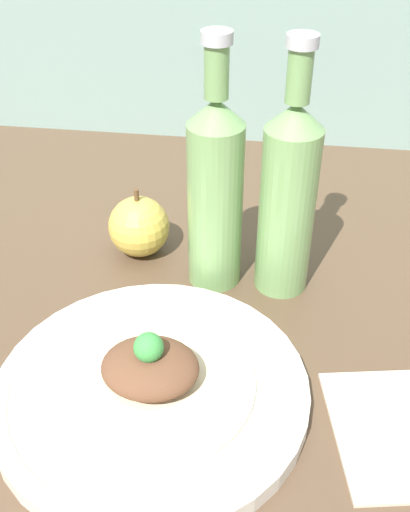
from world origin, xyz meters
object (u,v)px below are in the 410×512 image
at_px(plate, 152,388).
at_px(cider_bottle_left, 215,191).
at_px(plated_food, 151,372).
at_px(apple, 139,227).
at_px(cider_bottle_right, 288,196).

relative_size(plate, cider_bottle_left, 1.03).
distance_m(plate, plated_food, 0.02).
xyz_separation_m(plated_food, cider_bottle_left, (0.04, 0.19, 0.09)).
bearing_deg(plate, apple, 105.61).
xyz_separation_m(cider_bottle_left, cider_bottle_right, (0.08, 0.00, 0.00)).
distance_m(plated_food, cider_bottle_right, 0.24).
bearing_deg(cider_bottle_right, cider_bottle_left, 180.00).
height_order(plate, apple, apple).
height_order(plated_food, apple, apple).
relative_size(plated_food, apple, 2.16).
xyz_separation_m(plate, plated_food, (0.00, 0.00, 0.02)).
bearing_deg(plated_food, cider_bottle_left, 79.76).
bearing_deg(cider_bottle_left, plate, -100.24).
bearing_deg(cider_bottle_right, apple, 167.67).
height_order(plated_food, cider_bottle_right, cider_bottle_right).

